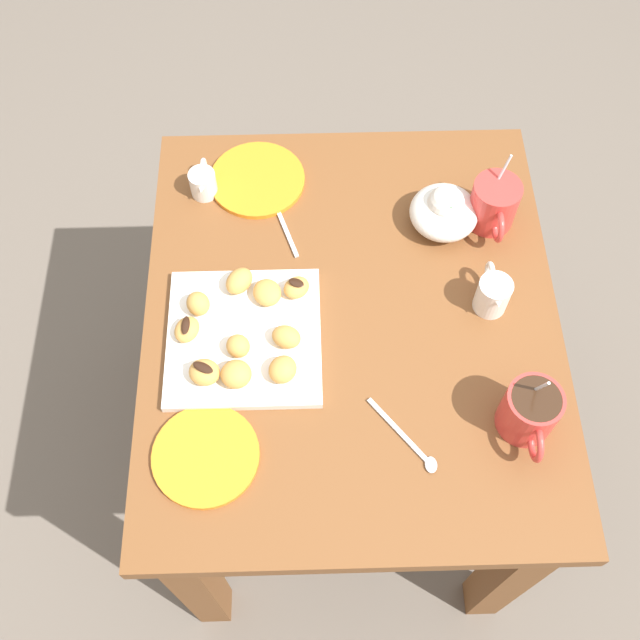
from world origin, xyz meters
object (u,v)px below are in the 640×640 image
beignet_4 (198,304)px  cream_pitcher_white (493,293)px  beignet_0 (239,281)px  beignet_6 (204,372)px  pastry_plate_square (244,337)px  beignet_8 (283,369)px  dining_table (349,354)px  beignet_5 (187,330)px  ice_cream_bowl (444,211)px  beignet_3 (236,374)px  beignet_7 (238,346)px  coffee_mug_red_right (530,411)px  saucer_orange_right (206,456)px  saucer_orange_left (257,180)px  beignet_2 (267,293)px  chocolate_sauce_pitcher (203,182)px  coffee_mug_red_left (494,203)px  beignet_1 (296,288)px  beignet_9 (286,337)px

beignet_4 → cream_pitcher_white: bearing=90.5°
beignet_0 → beignet_6: beignet_0 is taller
pastry_plate_square → beignet_8: bearing=41.9°
dining_table → beignet_5: (0.04, -0.29, 0.18)m
ice_cream_bowl → beignet_3: size_ratio=2.47×
beignet_5 → beignet_7: beignet_7 is taller
cream_pitcher_white → beignet_5: size_ratio=2.04×
beignet_7 → coffee_mug_red_right: bearing=73.5°
saucer_orange_right → beignet_6: 0.14m
saucer_orange_left → cream_pitcher_white: bearing=55.0°
ice_cream_bowl → beignet_2: size_ratio=2.35×
beignet_4 → chocolate_sauce_pitcher: bearing=-178.8°
pastry_plate_square → beignet_0: 0.10m
beignet_0 → coffee_mug_red_right: bearing=60.4°
cream_pitcher_white → beignet_4: 0.52m
beignet_2 → beignet_4: beignet_4 is taller
beignet_5 → beignet_7: 0.10m
coffee_mug_red_left → coffee_mug_red_right: bearing=0.0°
dining_table → pastry_plate_square: size_ratio=3.26×
beignet_1 → beignet_8: size_ratio=0.95×
cream_pitcher_white → beignet_1: bearing=-94.4°
beignet_6 → beignet_9: 0.15m
beignet_6 → beignet_4: bearing=-172.6°
dining_table → beignet_4: beignet_4 is taller
beignet_9 → cream_pitcher_white: bearing=101.4°
beignet_5 → beignet_9: size_ratio=1.01×
beignet_7 → beignet_3: bearing=-2.0°
beignet_1 → beignet_5: bearing=-67.3°
beignet_0 → beignet_6: size_ratio=1.05×
beignet_2 → beignet_1: bearing=100.3°
coffee_mug_red_right → beignet_6: (-0.09, -0.53, -0.02)m
pastry_plate_square → cream_pitcher_white: size_ratio=2.57×
beignet_2 → beignet_9: (0.09, 0.03, 0.00)m
chocolate_sauce_pitcher → beignet_8: chocolate_sauce_pitcher is taller
cream_pitcher_white → beignet_7: bearing=-78.7°
beignet_5 → saucer_orange_right: bearing=10.2°
coffee_mug_red_right → ice_cream_bowl: (-0.41, -0.09, -0.01)m
coffee_mug_red_left → beignet_9: (0.26, -0.39, -0.02)m
pastry_plate_square → chocolate_sauce_pitcher: bearing=-165.6°
dining_table → saucer_orange_right: bearing=-44.4°
beignet_0 → pastry_plate_square: bearing=5.0°
pastry_plate_square → beignet_7: bearing=-13.9°
beignet_9 → coffee_mug_red_left: bearing=123.8°
beignet_6 → beignet_0: bearing=163.1°
beignet_5 → coffee_mug_red_right: bearing=72.6°
ice_cream_bowl → beignet_6: ice_cream_bowl is taller
saucer_orange_right → beignet_4: (-0.27, -0.02, 0.03)m
coffee_mug_red_left → beignet_6: size_ratio=2.81×
beignet_3 → beignet_8: (-0.01, 0.08, -0.00)m
beignet_5 → beignet_8: bearing=63.6°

